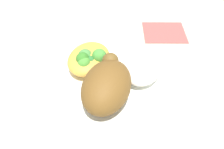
{
  "coord_description": "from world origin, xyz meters",
  "views": [
    {
      "loc": [
        -0.35,
        -0.11,
        0.36
      ],
      "look_at": [
        0.0,
        0.0,
        0.02
      ],
      "focal_mm": 40.27,
      "sensor_mm": 36.0,
      "label": 1
    }
  ],
  "objects_px": {
    "plate": "(112,81)",
    "rice_pile": "(142,67)",
    "mac_cheese_with_broccoli": "(89,58)",
    "napkin": "(164,32)",
    "roasted_chicken": "(107,86)"
  },
  "relations": [
    {
      "from": "plate",
      "to": "rice_pile",
      "type": "height_order",
      "value": "rice_pile"
    },
    {
      "from": "plate",
      "to": "rice_pile",
      "type": "relative_size",
      "value": 2.58
    },
    {
      "from": "plate",
      "to": "rice_pile",
      "type": "distance_m",
      "value": 0.07
    },
    {
      "from": "plate",
      "to": "mac_cheese_with_broccoli",
      "type": "distance_m",
      "value": 0.07
    },
    {
      "from": "plate",
      "to": "mac_cheese_with_broccoli",
      "type": "xyz_separation_m",
      "value": [
        0.02,
        0.06,
        0.03
      ]
    },
    {
      "from": "roasted_chicken",
      "to": "mac_cheese_with_broccoli",
      "type": "xyz_separation_m",
      "value": [
        0.08,
        0.06,
        -0.02
      ]
    },
    {
      "from": "mac_cheese_with_broccoli",
      "to": "napkin",
      "type": "bearing_deg",
      "value": -32.87
    },
    {
      "from": "plate",
      "to": "roasted_chicken",
      "type": "xyz_separation_m",
      "value": [
        -0.06,
        -0.01,
        0.04
      ]
    },
    {
      "from": "roasted_chicken",
      "to": "napkin",
      "type": "bearing_deg",
      "value": -12.97
    },
    {
      "from": "mac_cheese_with_broccoli",
      "to": "napkin",
      "type": "height_order",
      "value": "mac_cheese_with_broccoli"
    },
    {
      "from": "roasted_chicken",
      "to": "napkin",
      "type": "distance_m",
      "value": 0.29
    },
    {
      "from": "plate",
      "to": "napkin",
      "type": "xyz_separation_m",
      "value": [
        0.22,
        -0.07,
        -0.01
      ]
    },
    {
      "from": "mac_cheese_with_broccoli",
      "to": "plate",
      "type": "bearing_deg",
      "value": -109.25
    },
    {
      "from": "plate",
      "to": "roasted_chicken",
      "type": "relative_size",
      "value": 2.16
    },
    {
      "from": "roasted_chicken",
      "to": "rice_pile",
      "type": "xyz_separation_m",
      "value": [
        0.09,
        -0.04,
        -0.02
      ]
    }
  ]
}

